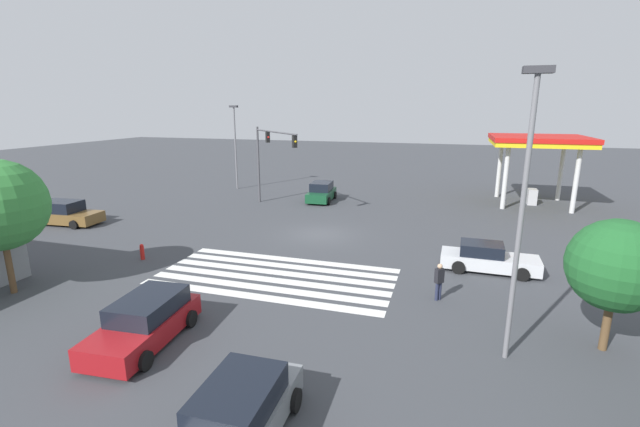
# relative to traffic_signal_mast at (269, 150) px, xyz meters

# --- Properties ---
(ground_plane) EXTENTS (150.62, 150.62, 0.00)m
(ground_plane) POSITION_rel_traffic_signal_mast_xyz_m (6.13, -6.13, -4.66)
(ground_plane) COLOR #3D3F44
(crosswalk_markings) EXTENTS (11.33, 5.35, 0.01)m
(crosswalk_markings) POSITION_rel_traffic_signal_mast_xyz_m (6.13, -13.45, -4.65)
(crosswalk_markings) COLOR silver
(crosswalk_markings) RESTS_ON ground_plane
(traffic_signal_mast) EXTENTS (5.65, 5.65, 6.37)m
(traffic_signal_mast) POSITION_rel_traffic_signal_mast_xyz_m (0.00, 0.00, 0.00)
(traffic_signal_mast) COLOR #47474C
(traffic_signal_mast) RESTS_ON ground_plane
(car_0) EXTENTS (2.15, 4.20, 1.55)m
(car_0) POSITION_rel_traffic_signal_mast_xyz_m (9.39, -23.35, -3.92)
(car_0) COLOR gray
(car_0) RESTS_ON ground_plane
(car_1) EXTENTS (2.42, 4.60, 1.55)m
(car_1) POSITION_rel_traffic_signal_mast_xyz_m (4.15, -20.21, -3.92)
(car_1) COLOR maroon
(car_1) RESTS_ON ground_plane
(car_2) EXTENTS (4.64, 2.00, 1.41)m
(car_2) POSITION_rel_traffic_signal_mast_xyz_m (15.90, -9.68, -4.01)
(car_2) COLOR silver
(car_2) RESTS_ON ground_plane
(car_3) EXTENTS (4.94, 2.44, 1.63)m
(car_3) POSITION_rel_traffic_signal_mast_xyz_m (-11.64, -8.89, -3.90)
(car_3) COLOR brown
(car_3) RESTS_ON ground_plane
(car_4) EXTENTS (2.29, 4.35, 1.64)m
(car_4) POSITION_rel_traffic_signal_mast_xyz_m (3.26, 3.66, -3.89)
(car_4) COLOR #144728
(car_4) RESTS_ON ground_plane
(gas_station_canopy) EXTENTS (7.25, 7.25, 5.67)m
(gas_station_canopy) POSITION_rel_traffic_signal_mast_xyz_m (20.54, 7.56, 0.37)
(gas_station_canopy) COLOR yellow
(gas_station_canopy) RESTS_ON ground_plane
(pedestrian) EXTENTS (0.41, 0.41, 1.61)m
(pedestrian) POSITION_rel_traffic_signal_mast_xyz_m (13.71, -13.84, -3.76)
(pedestrian) COLOR #232842
(pedestrian) RESTS_ON ground_plane
(street_light_pole_a) EXTENTS (0.80, 0.36, 8.12)m
(street_light_pole_a) POSITION_rel_traffic_signal_mast_xyz_m (-6.48, 6.69, 0.20)
(street_light_pole_a) COLOR slate
(street_light_pole_a) RESTS_ON ground_plane
(street_light_pole_b) EXTENTS (0.80, 0.36, 9.02)m
(street_light_pole_b) POSITION_rel_traffic_signal_mast_xyz_m (15.97, -17.63, 0.67)
(street_light_pole_b) COLOR slate
(street_light_pole_b) RESTS_ON ground_plane
(tree_corner_b) EXTENTS (3.01, 3.01, 4.50)m
(tree_corner_b) POSITION_rel_traffic_signal_mast_xyz_m (19.15, -16.16, -1.67)
(tree_corner_b) COLOR brown
(tree_corner_b) RESTS_ON ground_plane
(fire_hydrant) EXTENTS (0.22, 0.22, 0.86)m
(fire_hydrant) POSITION_rel_traffic_signal_mast_xyz_m (-1.60, -13.33, -4.23)
(fire_hydrant) COLOR red
(fire_hydrant) RESTS_ON ground_plane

